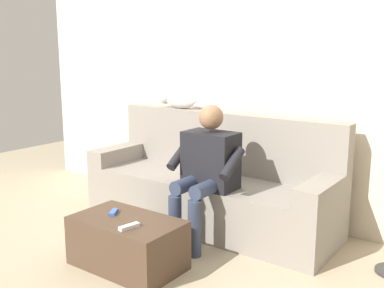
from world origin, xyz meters
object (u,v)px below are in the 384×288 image
coffee_table (127,243)px  remote_blue (114,212)px  cat_on_backrest (178,100)px  remote_white (129,227)px  couch (210,188)px  person_solo_seated (206,166)px

coffee_table → remote_blue: size_ratio=6.58×
coffee_table → cat_on_backrest: cat_on_backrest is taller
remote_white → remote_blue: 0.31m
coffee_table → remote_blue: 0.24m
remote_blue → couch: bearing=140.7°
couch → remote_blue: couch is taller
couch → cat_on_backrest: 0.90m
person_solo_seated → remote_white: person_solo_seated is taller
coffee_table → person_solo_seated: 0.83m
couch → remote_blue: 1.01m
coffee_table → remote_white: size_ratio=5.27×
person_solo_seated → cat_on_backrest: (0.71, -0.57, 0.41)m
cat_on_backrest → remote_white: cat_on_backrest is taller
coffee_table → remote_white: remote_white is taller
cat_on_backrest → remote_white: bearing=115.7°
coffee_table → person_solo_seated: (-0.19, -0.68, 0.43)m
cat_on_backrest → remote_blue: (-0.38, 1.23, -0.66)m
couch → cat_on_backrest: bearing=-23.3°
cat_on_backrest → couch: bearing=156.7°
coffee_table → remote_blue: remote_blue is taller
coffee_table → cat_on_backrest: size_ratio=1.35×
person_solo_seated → remote_white: 0.83m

